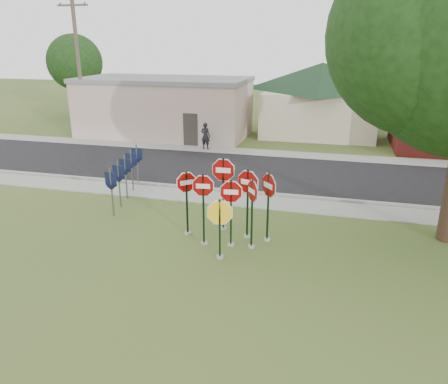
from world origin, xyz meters
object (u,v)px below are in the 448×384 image
(stop_sign_center, at_px, (231,204))
(utility_pole_near, at_px, (79,68))
(pedestrian, at_px, (205,136))
(stop_sign_yellow, at_px, (220,222))
(stop_sign_left, at_px, (203,200))

(stop_sign_center, distance_m, utility_pole_near, 20.35)
(stop_sign_center, relative_size, utility_pole_near, 0.26)
(utility_pole_near, height_order, pedestrian, utility_pole_near)
(stop_sign_yellow, distance_m, pedestrian, 14.97)
(stop_sign_center, height_order, stop_sign_yellow, stop_sign_center)
(stop_sign_yellow, height_order, pedestrian, stop_sign_yellow)
(stop_sign_yellow, xyz_separation_m, stop_sign_left, (-0.80, 0.84, 0.36))
(stop_sign_left, relative_size, pedestrian, 1.54)
(stop_sign_center, relative_size, stop_sign_left, 0.94)
(stop_sign_yellow, distance_m, utility_pole_near, 20.99)
(pedestrian, bearing_deg, stop_sign_left, 115.05)
(utility_pole_near, relative_size, pedestrian, 5.54)
(utility_pole_near, distance_m, pedestrian, 10.16)
(stop_sign_yellow, bearing_deg, stop_sign_left, 133.65)
(stop_sign_center, bearing_deg, pedestrian, 110.57)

